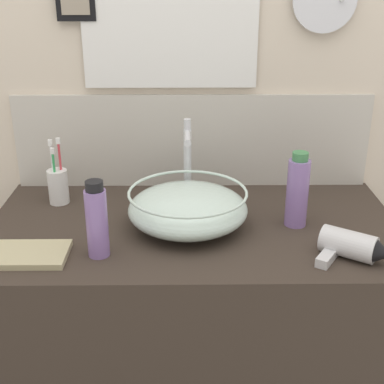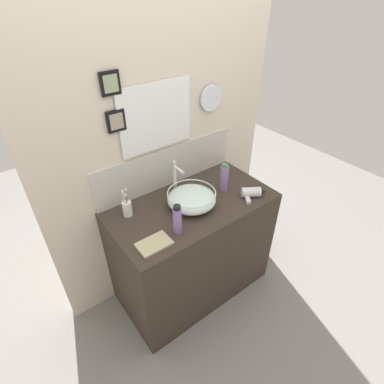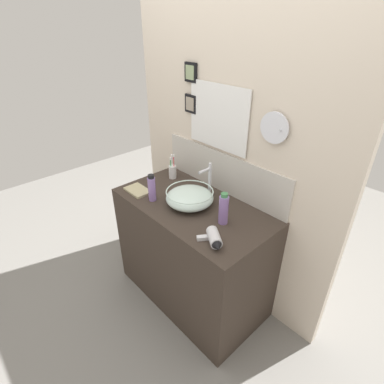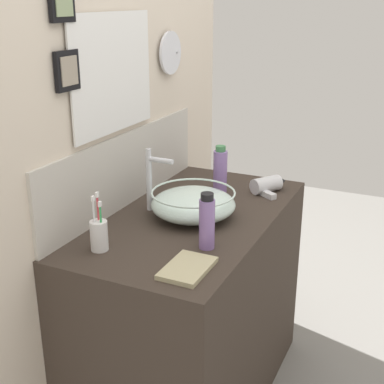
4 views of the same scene
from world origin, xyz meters
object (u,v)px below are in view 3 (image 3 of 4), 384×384
at_px(lotion_bottle, 224,209).
at_px(spray_bottle, 152,188).
at_px(glass_bowl_sink, 190,197).
at_px(faucet, 209,178).
at_px(hair_drier, 214,239).
at_px(toothbrush_cup, 173,171).
at_px(hand_towel, 138,190).

distance_m(lotion_bottle, spray_bottle, 0.55).
xyz_separation_m(glass_bowl_sink, faucet, (-0.00, 0.18, 0.09)).
bearing_deg(hair_drier, toothbrush_cup, 156.39).
relative_size(hair_drier, lotion_bottle, 0.94).
distance_m(faucet, toothbrush_cup, 0.40).
distance_m(hair_drier, lotion_bottle, 0.23).
distance_m(hair_drier, toothbrush_cup, 0.87).
xyz_separation_m(toothbrush_cup, lotion_bottle, (0.69, -0.15, 0.04)).
height_order(glass_bowl_sink, hand_towel, glass_bowl_sink).
height_order(hair_drier, toothbrush_cup, toothbrush_cup).
bearing_deg(spray_bottle, faucet, 56.39).
distance_m(lotion_bottle, hand_towel, 0.73).
bearing_deg(lotion_bottle, spray_bottle, -162.13).
xyz_separation_m(hair_drier, toothbrush_cup, (-0.80, 0.35, 0.02)).
relative_size(toothbrush_cup, spray_bottle, 1.03).
distance_m(faucet, spray_bottle, 0.41).
bearing_deg(lotion_bottle, glass_bowl_sink, -177.28).
xyz_separation_m(faucet, hair_drier, (0.41, -0.36, -0.11)).
distance_m(faucet, hand_towel, 0.55).
bearing_deg(spray_bottle, hand_towel, -176.50).
xyz_separation_m(glass_bowl_sink, toothbrush_cup, (-0.39, 0.17, -0.00)).
bearing_deg(hand_towel, glass_bowl_sink, 22.54).
distance_m(glass_bowl_sink, faucet, 0.20).
bearing_deg(faucet, spray_bottle, -123.61).
bearing_deg(hair_drier, glass_bowl_sink, 156.08).
bearing_deg(toothbrush_cup, spray_bottle, -62.38).
relative_size(glass_bowl_sink, hand_towel, 1.67).
bearing_deg(spray_bottle, lotion_bottle, 17.87).
relative_size(glass_bowl_sink, spray_bottle, 1.65).
bearing_deg(toothbrush_cup, hair_drier, -23.61).
height_order(hair_drier, hand_towel, hair_drier).
relative_size(glass_bowl_sink, toothbrush_cup, 1.61).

